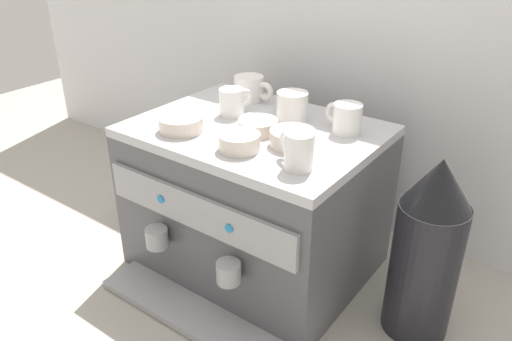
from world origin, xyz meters
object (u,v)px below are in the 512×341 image
object	(u,v)px
espresso_machine	(255,199)
coffee_grinder	(427,250)
ceramic_cup_0	(346,118)
ceramic_cup_3	(233,102)
milk_pitcher	(143,192)
ceramic_cup_2	(291,105)
ceramic_bowl_2	(258,126)
ceramic_cup_4	(250,88)
ceramic_cup_1	(298,150)
ceramic_bowl_1	(292,138)
ceramic_bowl_0	(181,124)
ceramic_bowl_3	(239,142)

from	to	relation	value
espresso_machine	coffee_grinder	bearing A→B (deg)	2.90
ceramic_cup_0	ceramic_cup_3	world-z (taller)	ceramic_cup_0
coffee_grinder	milk_pitcher	distance (m)	0.95
ceramic_cup_2	ceramic_bowl_2	world-z (taller)	ceramic_cup_2
ceramic_cup_3	ceramic_cup_4	distance (m)	0.12
ceramic_cup_3	ceramic_bowl_2	distance (m)	0.14
ceramic_cup_0	ceramic_cup_4	xyz separation A→B (m)	(-0.33, 0.05, -0.00)
ceramic_cup_1	ceramic_bowl_1	size ratio (longest dim) A/B	0.94
ceramic_bowl_0	ceramic_bowl_3	world-z (taller)	ceramic_bowl_3
ceramic_cup_2	ceramic_cup_4	size ratio (longest dim) A/B	0.91
ceramic_cup_1	ceramic_bowl_0	size ratio (longest dim) A/B	0.90
coffee_grinder	ceramic_bowl_1	bearing A→B (deg)	-169.69
ceramic_bowl_1	ceramic_bowl_0	bearing A→B (deg)	-161.68
espresso_machine	coffee_grinder	distance (m)	0.46
ceramic_cup_4	ceramic_bowl_0	bearing A→B (deg)	-89.63
ceramic_cup_0	ceramic_bowl_3	distance (m)	0.28
milk_pitcher	ceramic_cup_4	bearing A→B (deg)	22.33
ceramic_cup_1	ceramic_bowl_1	distance (m)	0.12
ceramic_cup_3	ceramic_bowl_0	size ratio (longest dim) A/B	0.93
ceramic_cup_0	coffee_grinder	world-z (taller)	ceramic_cup_0
ceramic_bowl_0	ceramic_bowl_1	bearing A→B (deg)	18.32
ceramic_cup_2	ceramic_bowl_3	xyz separation A→B (m)	(0.01, -0.23, -0.02)
ceramic_bowl_3	coffee_grinder	size ratio (longest dim) A/B	0.21
espresso_machine	ceramic_cup_2	xyz separation A→B (m)	(0.04, 0.10, 0.24)
ceramic_cup_0	ceramic_cup_3	bearing A→B (deg)	-167.03
espresso_machine	ceramic_cup_3	size ratio (longest dim) A/B	5.86
ceramic_cup_2	ceramic_bowl_0	bearing A→B (deg)	-127.27
espresso_machine	milk_pitcher	xyz separation A→B (m)	(-0.48, 0.02, -0.15)
espresso_machine	ceramic_cup_4	size ratio (longest dim) A/B	4.90
ceramic_bowl_3	coffee_grinder	xyz separation A→B (m)	(0.41, 0.15, -0.21)
ceramic_cup_0	ceramic_bowl_0	xyz separation A→B (m)	(-0.33, -0.23, -0.02)
espresso_machine	ceramic_cup_3	distance (m)	0.27
espresso_machine	ceramic_cup_4	xyz separation A→B (m)	(-0.13, 0.16, 0.24)
espresso_machine	ceramic_bowl_3	distance (m)	0.26
ceramic_bowl_0	coffee_grinder	world-z (taller)	ceramic_bowl_0
ceramic_cup_4	ceramic_bowl_0	world-z (taller)	ceramic_cup_4
espresso_machine	ceramic_bowl_2	world-z (taller)	ceramic_bowl_2
ceramic_cup_2	milk_pitcher	size ratio (longest dim) A/B	0.97
ceramic_cup_2	ceramic_cup_3	bearing A→B (deg)	-155.64
ceramic_cup_0	ceramic_bowl_3	xyz separation A→B (m)	(-0.14, -0.23, -0.02)
espresso_machine	ceramic_bowl_3	xyz separation A→B (m)	(0.05, -0.13, 0.23)
ceramic_bowl_1	ceramic_bowl_2	bearing A→B (deg)	172.03
ceramic_bowl_0	ceramic_bowl_2	bearing A→B (deg)	33.40
ceramic_cup_1	coffee_grinder	distance (m)	0.37
coffee_grinder	ceramic_cup_3	bearing A→B (deg)	178.37
espresso_machine	ceramic_cup_0	bearing A→B (deg)	28.83
ceramic_cup_1	ceramic_cup_4	xyz separation A→B (m)	(-0.34, 0.28, -0.01)
espresso_machine	milk_pitcher	distance (m)	0.50
espresso_machine	ceramic_cup_0	world-z (taller)	ceramic_cup_0
ceramic_bowl_1	ceramic_cup_4	bearing A→B (deg)	143.92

